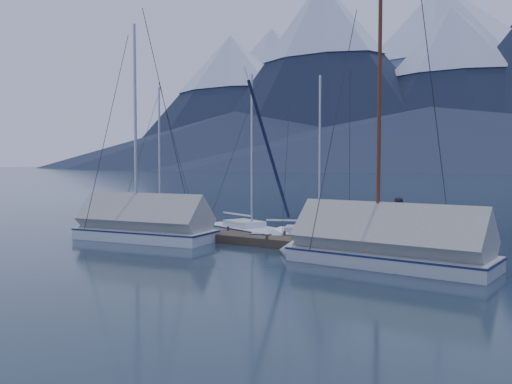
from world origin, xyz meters
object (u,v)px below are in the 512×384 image
sailboat_open_mid (257,234)px  sailboat_covered_far (134,228)px  sailboat_covered_near (373,249)px  person (400,223)px  sailboat_open_left (166,225)px  sailboat_open_right (329,238)px

sailboat_open_mid → sailboat_covered_far: sailboat_covered_far is taller
sailboat_open_mid → sailboat_covered_far: (-4.19, -3.74, 0.37)m
sailboat_open_mid → sailboat_covered_near: bearing=-26.2°
sailboat_covered_near → sailboat_covered_far: (-11.18, -0.30, 0.01)m
sailboat_covered_near → person: sailboat_covered_near is taller
sailboat_open_left → person: (13.54, -2.20, 1.12)m
sailboat_open_right → sailboat_covered_far: 8.72m
sailboat_open_mid → sailboat_open_right: size_ratio=1.05×
sailboat_covered_far → person: bearing=10.2°
sailboat_open_left → sailboat_covered_near: (13.22, -3.97, 0.36)m
sailboat_open_left → sailboat_covered_near: 13.81m
sailboat_open_left → sailboat_covered_near: size_ratio=0.81×
sailboat_open_right → sailboat_covered_near: sailboat_covered_near is taller
sailboat_open_left → sailboat_open_mid: size_ratio=0.99×
sailboat_open_left → person: size_ratio=4.46×
sailboat_open_left → sailboat_covered_near: bearing=-16.7°
sailboat_open_right → person: (3.90, -2.19, 1.12)m
sailboat_open_mid → sailboat_covered_far: 5.63m
sailboat_open_mid → sailboat_open_right: 3.45m
sailboat_covered_far → person: sailboat_covered_far is taller
sailboat_open_left → sailboat_covered_far: size_ratio=0.78×
sailboat_open_left → sailboat_open_mid: bearing=-4.8°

